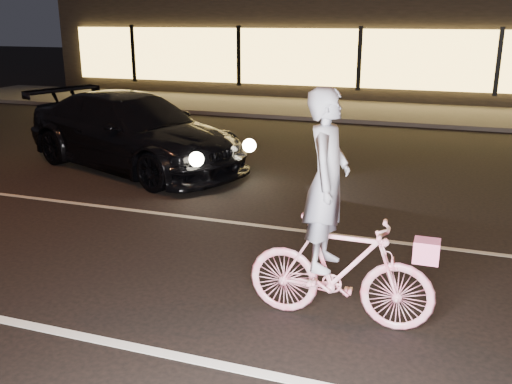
% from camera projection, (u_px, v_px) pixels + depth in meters
% --- Properties ---
extents(ground, '(90.00, 90.00, 0.00)m').
position_uv_depth(ground, '(152.00, 273.00, 6.94)').
color(ground, black).
rests_on(ground, ground).
extents(lane_stripe_near, '(60.00, 0.12, 0.01)m').
position_uv_depth(lane_stripe_near, '(77.00, 335.00, 5.59)').
color(lane_stripe_near, silver).
rests_on(lane_stripe_near, ground).
extents(lane_stripe_far, '(60.00, 0.10, 0.01)m').
position_uv_depth(lane_stripe_far, '(216.00, 220.00, 8.75)').
color(lane_stripe_far, gray).
rests_on(lane_stripe_far, ground).
extents(sidewalk, '(30.00, 4.00, 0.12)m').
position_uv_depth(sidewalk, '(348.00, 111.00, 18.66)').
color(sidewalk, '#383533').
rests_on(sidewalk, ground).
extents(storefront, '(25.40, 8.42, 4.20)m').
position_uv_depth(storefront, '(377.00, 38.00, 23.43)').
color(storefront, black).
rests_on(storefront, ground).
extents(cyclist, '(1.89, 0.65, 2.38)m').
position_uv_depth(cyclist, '(336.00, 244.00, 5.63)').
color(cyclist, '#EE2F62').
rests_on(cyclist, ground).
extents(sedan, '(5.64, 3.79, 1.52)m').
position_uv_depth(sedan, '(133.00, 131.00, 11.62)').
color(sedan, black).
rests_on(sedan, ground).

